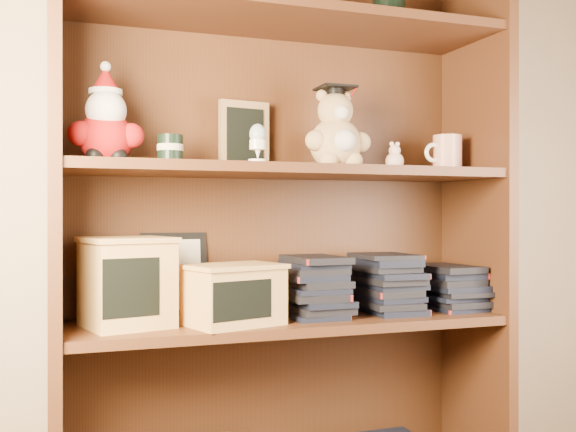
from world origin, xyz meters
name	(u,v)px	position (x,y,z in m)	size (l,w,h in m)	color
bookcase	(281,231)	(0.20, 1.36, 0.78)	(1.20, 0.35, 1.60)	#502B16
shelf_lower	(288,323)	(0.20, 1.30, 0.54)	(1.14, 0.33, 0.02)	#502B16
shelf_upper	(288,172)	(0.20, 1.30, 0.94)	(1.14, 0.33, 0.02)	#502B16
santa_plush	(106,124)	(-0.26, 1.30, 1.04)	(0.18, 0.13, 0.25)	#A50F0F
teachers_tin	(170,149)	(-0.11, 1.30, 0.99)	(0.07, 0.07, 0.07)	black
chalkboard_plaque	(244,136)	(0.12, 1.42, 1.04)	(0.15, 0.09, 0.19)	#9E7547
egg_cup	(258,142)	(0.10, 1.23, 1.00)	(0.05, 0.05, 0.10)	white
grad_teddy_bear	(336,136)	(0.34, 1.30, 1.04)	(0.19, 0.16, 0.23)	tan
pink_figurine	(395,159)	(0.52, 1.30, 0.98)	(0.05, 0.05, 0.08)	beige
teacher_mug	(447,153)	(0.69, 1.30, 1.00)	(0.12, 0.08, 0.10)	silver
certificate_frame	(174,274)	(-0.07, 1.44, 0.66)	(0.18, 0.05, 0.22)	black
treats_box	(127,281)	(-0.21, 1.30, 0.66)	(0.24, 0.24, 0.22)	tan
pencils_box	(234,294)	(0.04, 1.24, 0.63)	(0.27, 0.23, 0.15)	tan
book_stack_left	(314,287)	(0.28, 1.30, 0.63)	(0.14, 0.20, 0.16)	black
book_stack_mid	(387,284)	(0.50, 1.30, 0.63)	(0.14, 0.20, 0.16)	black
book_stack_right	(449,287)	(0.70, 1.30, 0.61)	(0.14, 0.20, 0.13)	black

